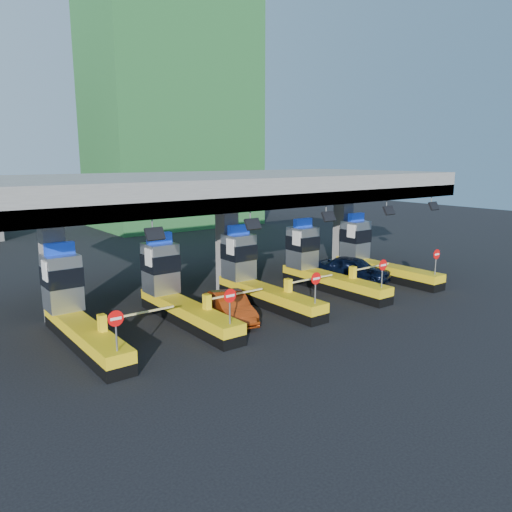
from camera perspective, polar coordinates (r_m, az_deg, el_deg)
ground at (r=28.11m, az=0.17°, el=-5.24°), size 120.00×120.00×0.00m
toll_canopy at (r=29.34m, az=-3.26°, el=7.63°), size 28.00×12.09×7.00m
toll_lane_far_left at (r=23.54m, az=-20.08°, el=-5.69°), size 4.43×8.00×4.16m
toll_lane_left at (r=25.36m, az=-9.24°, el=-3.94°), size 4.43×8.00×4.16m
toll_lane_center at (r=27.96m, az=-0.17°, el=-2.36°), size 4.43×8.00×4.16m
toll_lane_right at (r=31.16m, az=7.19°, el=-1.03°), size 4.43×8.00×4.16m
toll_lane_far_right at (r=34.78m, az=13.09°, el=0.05°), size 4.43×8.00×4.16m
bg_building_scaffold at (r=60.78m, az=-9.63°, el=16.79°), size 18.00×12.00×28.00m
van at (r=33.10m, az=11.13°, el=-1.46°), size 3.31×5.13×1.62m
red_car at (r=24.78m, az=-2.96°, el=-5.83°), size 2.57×4.51×1.41m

